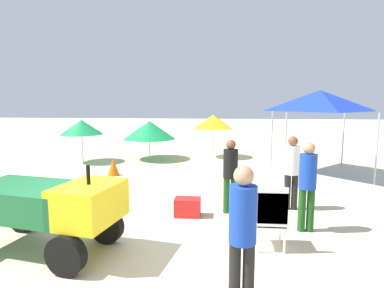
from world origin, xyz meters
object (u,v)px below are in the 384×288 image
at_px(cooler_box, 188,207).
at_px(lifeguard_near_left, 243,229).
at_px(beach_umbrella_far, 213,122).
at_px(lifeguard_near_center, 308,180).
at_px(stacked_plastic_chairs, 271,212).
at_px(lifeguard_far_right, 230,171).
at_px(popup_canopy, 320,101).
at_px(traffic_cone_near, 113,167).
at_px(utility_cart, 47,206).
at_px(beach_umbrella_mid, 149,130).
at_px(beach_umbrella_left, 82,127).
at_px(lifeguard_near_right, 292,168).
at_px(surfboard_pile, 19,186).

bearing_deg(cooler_box, lifeguard_near_left, -72.69).
bearing_deg(beach_umbrella_far, lifeguard_near_center, -76.01).
relative_size(stacked_plastic_chairs, beach_umbrella_far, 0.59).
xyz_separation_m(lifeguard_near_left, lifeguard_far_right, (-0.04, 3.37, -0.07)).
bearing_deg(lifeguard_near_center, cooler_box, 165.63).
xyz_separation_m(stacked_plastic_chairs, cooler_box, (-1.54, 1.46, -0.45)).
height_order(stacked_plastic_chairs, popup_canopy, popup_canopy).
distance_m(popup_canopy, traffic_cone_near, 7.22).
bearing_deg(traffic_cone_near, stacked_plastic_chairs, -48.81).
bearing_deg(popup_canopy, utility_cart, -134.22).
height_order(beach_umbrella_mid, beach_umbrella_far, beach_umbrella_far).
xyz_separation_m(stacked_plastic_chairs, lifeguard_far_right, (-0.62, 1.75, 0.29)).
relative_size(popup_canopy, cooler_box, 5.08).
xyz_separation_m(beach_umbrella_left, traffic_cone_near, (2.01, -2.15, -1.15)).
distance_m(beach_umbrella_mid, traffic_cone_near, 3.27).
height_order(stacked_plastic_chairs, beach_umbrella_left, beach_umbrella_left).
bearing_deg(traffic_cone_near, lifeguard_near_center, -38.77).
bearing_deg(lifeguard_near_center, utility_cart, -164.41).
height_order(lifeguard_near_right, traffic_cone_near, lifeguard_near_right).
relative_size(lifeguard_far_right, beach_umbrella_far, 0.88).
distance_m(popup_canopy, cooler_box, 6.34).
xyz_separation_m(lifeguard_near_center, beach_umbrella_left, (-7.22, 6.33, 0.44)).
relative_size(lifeguard_near_center, traffic_cone_near, 3.02).
xyz_separation_m(stacked_plastic_chairs, popup_canopy, (2.41, 5.86, 1.83)).
distance_m(lifeguard_near_left, lifeguard_near_center, 2.84).
xyz_separation_m(beach_umbrella_left, beach_umbrella_mid, (2.56, 0.93, -0.17)).
bearing_deg(lifeguard_far_right, cooler_box, -162.70).
xyz_separation_m(beach_umbrella_mid, cooler_box, (2.32, -6.66, -1.06)).
relative_size(beach_umbrella_left, traffic_cone_near, 3.03).
relative_size(surfboard_pile, beach_umbrella_far, 1.38).
bearing_deg(beach_umbrella_left, popup_canopy, -8.61).
bearing_deg(traffic_cone_near, beach_umbrella_left, 133.14).
xyz_separation_m(utility_cart, stacked_plastic_chairs, (3.66, 0.38, -0.13)).
relative_size(popup_canopy, traffic_cone_near, 4.97).
distance_m(lifeguard_near_right, popup_canopy, 4.35).
relative_size(stacked_plastic_chairs, traffic_cone_near, 1.95).
height_order(lifeguard_near_right, lifeguard_far_right, lifeguard_near_right).
bearing_deg(beach_umbrella_far, lifeguard_near_left, -86.68).
distance_m(surfboard_pile, beach_umbrella_mid, 6.05).
height_order(stacked_plastic_chairs, traffic_cone_near, stacked_plastic_chairs).
relative_size(lifeguard_near_center, beach_umbrella_left, 1.00).
bearing_deg(lifeguard_near_right, lifeguard_near_center, -89.13).
bearing_deg(lifeguard_far_right, surfboard_pile, 171.01).
bearing_deg(beach_umbrella_left, cooler_box, -49.56).
xyz_separation_m(lifeguard_far_right, beach_umbrella_left, (-5.81, 5.45, 0.49)).
distance_m(beach_umbrella_mid, beach_umbrella_far, 2.78).
distance_m(beach_umbrella_far, cooler_box, 7.48).
height_order(lifeguard_near_center, lifeguard_far_right, lifeguard_near_center).
bearing_deg(beach_umbrella_mid, lifeguard_near_left, -71.37).
xyz_separation_m(popup_canopy, cooler_box, (-3.95, -4.40, -2.29)).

